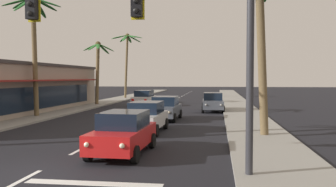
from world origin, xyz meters
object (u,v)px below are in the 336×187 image
at_px(sedan_parked_nearest_kerb, 213,102).
at_px(sedan_third_in_queue, 146,117).
at_px(palm_left_second, 34,31).
at_px(palm_right_second, 261,23).
at_px(palm_left_farthest, 127,50).
at_px(sedan_lead_at_stop_bar, 123,133).
at_px(sedan_fifth_in_queue, 165,108).
at_px(traffic_signal_mast, 139,20).
at_px(palm_left_third, 98,61).
at_px(sedan_oncoming_far, 144,98).

bearing_deg(sedan_parked_nearest_kerb, sedan_third_in_queue, -105.44).
height_order(sedan_third_in_queue, palm_left_second, palm_left_second).
distance_m(palm_left_second, palm_right_second, 17.34).
bearing_deg(sedan_parked_nearest_kerb, palm_left_farthest, 124.42).
bearing_deg(sedan_lead_at_stop_bar, palm_right_second, 40.00).
distance_m(sedan_parked_nearest_kerb, palm_right_second, 14.72).
distance_m(sedan_third_in_queue, palm_right_second, 7.82).
bearing_deg(palm_right_second, sedan_fifth_in_queue, 130.68).
height_order(traffic_signal_mast, sedan_third_in_queue, traffic_signal_mast).
bearing_deg(palm_left_second, sedan_fifth_in_queue, -1.65).
relative_size(traffic_signal_mast, sedan_lead_at_stop_bar, 2.34).
xyz_separation_m(palm_left_third, palm_left_farthest, (0.11, 12.37, 2.17)).
bearing_deg(traffic_signal_mast, palm_left_third, 111.24).
height_order(traffic_signal_mast, sedan_lead_at_stop_bar, traffic_signal_mast).
bearing_deg(sedan_fifth_in_queue, palm_left_third, 126.18).
distance_m(sedan_third_in_queue, palm_left_third, 20.97).
bearing_deg(sedan_oncoming_far, palm_left_farthest, 111.78).
xyz_separation_m(palm_left_third, palm_right_second, (15.08, -19.44, 0.91)).
relative_size(sedan_fifth_in_queue, sedan_parked_nearest_kerb, 1.00).
xyz_separation_m(sedan_lead_at_stop_bar, sedan_fifth_in_queue, (0.01, 11.60, 0.00)).
height_order(sedan_fifth_in_queue, palm_left_second, palm_left_second).
relative_size(sedan_oncoming_far, palm_left_second, 0.49).
relative_size(traffic_signal_mast, palm_right_second, 1.25).
xyz_separation_m(sedan_lead_at_stop_bar, sedan_parked_nearest_kerb, (3.27, 18.52, 0.00)).
bearing_deg(traffic_signal_mast, sedan_third_in_queue, 100.00).
bearing_deg(palm_left_farthest, sedan_lead_at_stop_bar, -75.96).
bearing_deg(palm_left_farthest, traffic_signal_mast, -75.19).
relative_size(traffic_signal_mast, palm_left_third, 1.50).
relative_size(sedan_fifth_in_queue, sedan_oncoming_far, 0.99).
height_order(sedan_oncoming_far, palm_left_second, palm_left_second).
relative_size(sedan_oncoming_far, sedan_parked_nearest_kerb, 1.01).
bearing_deg(sedan_fifth_in_queue, palm_left_second, 178.35).
xyz_separation_m(traffic_signal_mast, palm_left_second, (-11.32, 14.78, 1.73)).
bearing_deg(traffic_signal_mast, palm_right_second, 59.83).
relative_size(sedan_third_in_queue, sedan_fifth_in_queue, 1.00).
bearing_deg(palm_left_third, sedan_third_in_queue, -63.96).
relative_size(sedan_third_in_queue, palm_left_second, 0.49).
height_order(sedan_lead_at_stop_bar, palm_right_second, palm_right_second).
distance_m(sedan_fifth_in_queue, palm_left_second, 11.52).
bearing_deg(sedan_oncoming_far, traffic_signal_mast, -78.78).
bearing_deg(sedan_oncoming_far, sedan_lead_at_stop_bar, -80.46).
bearing_deg(sedan_lead_at_stop_bar, sedan_third_in_queue, 92.41).
xyz_separation_m(sedan_fifth_in_queue, sedan_parked_nearest_kerb, (3.26, 6.92, 0.00)).
relative_size(palm_left_third, palm_right_second, 0.83).
bearing_deg(palm_left_farthest, palm_left_third, -90.52).
relative_size(sedan_fifth_in_queue, palm_right_second, 0.54).
bearing_deg(palm_left_third, traffic_signal_mast, -68.76).
height_order(sedan_fifth_in_queue, palm_left_farthest, palm_left_farthest).
bearing_deg(sedan_fifth_in_queue, sedan_parked_nearest_kerb, 64.75).
xyz_separation_m(sedan_third_in_queue, sedan_fifth_in_queue, (0.25, 5.80, 0.00)).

